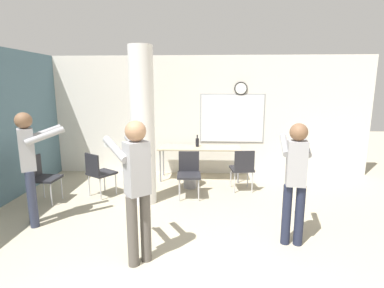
{
  "coord_description": "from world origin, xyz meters",
  "views": [
    {
      "loc": [
        0.2,
        -2.09,
        2.15
      ],
      "look_at": [
        -0.04,
        2.73,
        1.18
      ],
      "focal_mm": 28.0,
      "sensor_mm": 36.0,
      "label": 1
    }
  ],
  "objects_px": {
    "chair_near_pillar": "(99,171)",
    "person_watching_back": "(30,160)",
    "chair_by_left_wall": "(42,175)",
    "person_playing_front": "(136,182)",
    "chair_table_front": "(189,171)",
    "folding_table": "(199,149)",
    "person_playing_side": "(295,175)",
    "chair_table_right": "(243,167)",
    "bottle_on_table": "(197,142)"
  },
  "relations": [
    {
      "from": "chair_by_left_wall",
      "to": "person_watching_back",
      "type": "relative_size",
      "value": 0.5
    },
    {
      "from": "chair_table_right",
      "to": "person_playing_side",
      "type": "height_order",
      "value": "person_playing_side"
    },
    {
      "from": "chair_by_left_wall",
      "to": "bottle_on_table",
      "type": "bearing_deg",
      "value": 29.37
    },
    {
      "from": "chair_near_pillar",
      "to": "person_playing_side",
      "type": "height_order",
      "value": "person_playing_side"
    },
    {
      "from": "bottle_on_table",
      "to": "person_playing_front",
      "type": "height_order",
      "value": "person_playing_front"
    },
    {
      "from": "folding_table",
      "to": "person_playing_front",
      "type": "xyz_separation_m",
      "value": [
        -0.65,
        -3.32,
        0.33
      ]
    },
    {
      "from": "folding_table",
      "to": "chair_table_front",
      "type": "relative_size",
      "value": 2.12
    },
    {
      "from": "chair_table_right",
      "to": "person_watching_back",
      "type": "bearing_deg",
      "value": -153.94
    },
    {
      "from": "chair_table_front",
      "to": "person_watching_back",
      "type": "xyz_separation_m",
      "value": [
        -2.31,
        -1.29,
        0.52
      ]
    },
    {
      "from": "person_watching_back",
      "to": "person_playing_front",
      "type": "height_order",
      "value": "person_playing_front"
    },
    {
      "from": "chair_near_pillar",
      "to": "person_playing_front",
      "type": "distance_m",
      "value": 2.52
    },
    {
      "from": "folding_table",
      "to": "chair_table_right",
      "type": "bearing_deg",
      "value": -40.08
    },
    {
      "from": "person_watching_back",
      "to": "chair_table_right",
      "type": "bearing_deg",
      "value": 26.06
    },
    {
      "from": "chair_near_pillar",
      "to": "person_playing_front",
      "type": "relative_size",
      "value": 0.5
    },
    {
      "from": "folding_table",
      "to": "chair_by_left_wall",
      "type": "xyz_separation_m",
      "value": [
        -2.84,
        -1.51,
        -0.19
      ]
    },
    {
      "from": "chair_table_right",
      "to": "chair_near_pillar",
      "type": "xyz_separation_m",
      "value": [
        -2.8,
        -0.43,
        0.0
      ]
    },
    {
      "from": "person_playing_front",
      "to": "chair_table_front",
      "type": "bearing_deg",
      "value": 77.68
    },
    {
      "from": "chair_near_pillar",
      "to": "chair_by_left_wall",
      "type": "relative_size",
      "value": 1.0
    },
    {
      "from": "person_playing_side",
      "to": "chair_table_right",
      "type": "bearing_deg",
      "value": 102.35
    },
    {
      "from": "folding_table",
      "to": "person_playing_side",
      "type": "bearing_deg",
      "value": -64.29
    },
    {
      "from": "chair_near_pillar",
      "to": "chair_table_front",
      "type": "bearing_deg",
      "value": 2.61
    },
    {
      "from": "chair_table_right",
      "to": "chair_by_left_wall",
      "type": "height_order",
      "value": "same"
    },
    {
      "from": "chair_by_left_wall",
      "to": "person_watching_back",
      "type": "xyz_separation_m",
      "value": [
        0.36,
        -0.89,
        0.52
      ]
    },
    {
      "from": "chair_by_left_wall",
      "to": "person_playing_side",
      "type": "relative_size",
      "value": 0.52
    },
    {
      "from": "person_watching_back",
      "to": "person_playing_front",
      "type": "xyz_separation_m",
      "value": [
        1.83,
        -0.91,
        0.0
      ]
    },
    {
      "from": "chair_table_right",
      "to": "folding_table",
      "type": "bearing_deg",
      "value": 139.92
    },
    {
      "from": "chair_by_left_wall",
      "to": "person_playing_side",
      "type": "distance_m",
      "value": 4.39
    },
    {
      "from": "bottle_on_table",
      "to": "chair_near_pillar",
      "type": "relative_size",
      "value": 0.31
    },
    {
      "from": "person_watching_back",
      "to": "person_playing_side",
      "type": "xyz_separation_m",
      "value": [
        3.82,
        -0.37,
        -0.05
      ]
    },
    {
      "from": "folding_table",
      "to": "person_watching_back",
      "type": "bearing_deg",
      "value": -135.94
    },
    {
      "from": "chair_by_left_wall",
      "to": "person_watching_back",
      "type": "distance_m",
      "value": 1.09
    },
    {
      "from": "chair_table_right",
      "to": "chair_table_front",
      "type": "height_order",
      "value": "same"
    },
    {
      "from": "chair_near_pillar",
      "to": "person_playing_side",
      "type": "relative_size",
      "value": 0.52
    },
    {
      "from": "bottle_on_table",
      "to": "chair_table_front",
      "type": "relative_size",
      "value": 0.31
    },
    {
      "from": "chair_table_right",
      "to": "chair_by_left_wall",
      "type": "bearing_deg",
      "value": -168.55
    },
    {
      "from": "chair_by_left_wall",
      "to": "person_playing_front",
      "type": "bearing_deg",
      "value": -39.58
    },
    {
      "from": "chair_by_left_wall",
      "to": "person_watching_back",
      "type": "bearing_deg",
      "value": -68.06
    },
    {
      "from": "person_playing_side",
      "to": "folding_table",
      "type": "bearing_deg",
      "value": 115.71
    },
    {
      "from": "chair_near_pillar",
      "to": "person_watching_back",
      "type": "bearing_deg",
      "value": -115.34
    },
    {
      "from": "chair_table_front",
      "to": "person_watching_back",
      "type": "bearing_deg",
      "value": -150.74
    },
    {
      "from": "bottle_on_table",
      "to": "person_playing_front",
      "type": "xyz_separation_m",
      "value": [
        -0.6,
        -3.38,
        0.18
      ]
    },
    {
      "from": "chair_near_pillar",
      "to": "person_playing_side",
      "type": "bearing_deg",
      "value": -26.09
    },
    {
      "from": "bottle_on_table",
      "to": "person_watching_back",
      "type": "relative_size",
      "value": 0.16
    },
    {
      "from": "folding_table",
      "to": "chair_table_right",
      "type": "distance_m",
      "value": 1.18
    },
    {
      "from": "folding_table",
      "to": "chair_table_front",
      "type": "height_order",
      "value": "chair_table_front"
    },
    {
      "from": "chair_by_left_wall",
      "to": "person_playing_front",
      "type": "xyz_separation_m",
      "value": [
        2.19,
        -1.81,
        0.52
      ]
    },
    {
      "from": "chair_table_front",
      "to": "person_playing_front",
      "type": "distance_m",
      "value": 2.32
    },
    {
      "from": "chair_table_right",
      "to": "person_playing_front",
      "type": "xyz_separation_m",
      "value": [
        -1.55,
        -2.56,
        0.52
      ]
    },
    {
      "from": "chair_near_pillar",
      "to": "person_playing_front",
      "type": "bearing_deg",
      "value": -59.54
    },
    {
      "from": "folding_table",
      "to": "person_playing_side",
      "type": "height_order",
      "value": "person_playing_side"
    }
  ]
}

